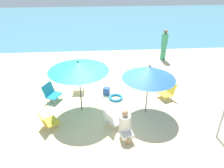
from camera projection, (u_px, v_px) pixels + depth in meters
ground_plane at (118, 107)px, 7.87m from camera, size 40.00×40.00×0.00m
sea_water at (103, 21)px, 20.03m from camera, size 40.00×16.00×0.01m
umbrella_teal at (78, 66)px, 6.87m from camera, size 1.98×1.98×1.92m
umbrella_blue at (149, 72)px, 6.86m from camera, size 1.74×1.74×1.82m
beach_chair_a at (47, 121)px, 6.73m from camera, size 0.70×0.70×0.53m
beach_chair_b at (78, 84)px, 8.72m from camera, size 0.48×0.60×0.60m
beach_chair_c at (168, 90)px, 8.28m from camera, size 0.69×0.69×0.66m
beach_chair_d at (112, 119)px, 6.76m from camera, size 0.76×0.73×0.63m
beach_chair_e at (51, 92)px, 8.12m from camera, size 0.71×0.72×0.66m
person_a at (164, 45)px, 11.43m from camera, size 0.33×0.33×1.64m
person_b at (125, 125)px, 6.27m from camera, size 0.42×0.57×0.95m
swim_ring at (116, 97)px, 8.33m from camera, size 0.55×0.55×0.10m
beach_bag at (106, 91)px, 8.57m from camera, size 0.28×0.28×0.29m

